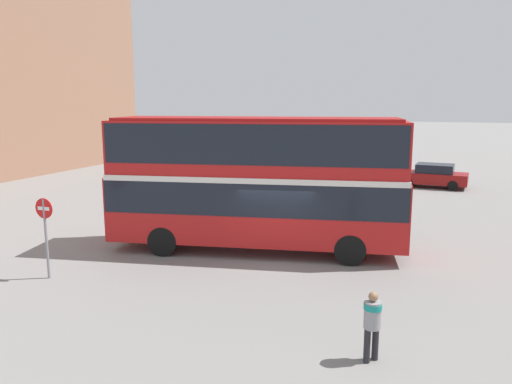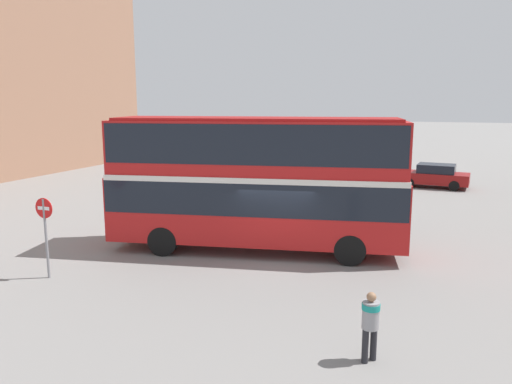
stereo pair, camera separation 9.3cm
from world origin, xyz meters
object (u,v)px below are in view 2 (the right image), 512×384
object	(u,v)px
pedestrian_foreground	(370,319)
double_decker_bus	(256,176)
parked_car_kerb_near	(434,176)
no_entry_sign	(45,225)

from	to	relation	value
pedestrian_foreground	double_decker_bus	bearing A→B (deg)	-13.45
parked_car_kerb_near	no_entry_sign	size ratio (longest dim) A/B	1.74
no_entry_sign	pedestrian_foreground	bearing A→B (deg)	-9.03
pedestrian_foreground	parked_car_kerb_near	world-z (taller)	pedestrian_foreground
parked_car_kerb_near	no_entry_sign	world-z (taller)	no_entry_sign
pedestrian_foreground	no_entry_sign	world-z (taller)	no_entry_sign
parked_car_kerb_near	no_entry_sign	bearing A→B (deg)	68.00
double_decker_bus	parked_car_kerb_near	xyz separation A→B (m)	(5.76, 16.63, -2.03)
double_decker_bus	no_entry_sign	bearing A→B (deg)	-146.37
double_decker_bus	pedestrian_foreground	world-z (taller)	double_decker_bus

